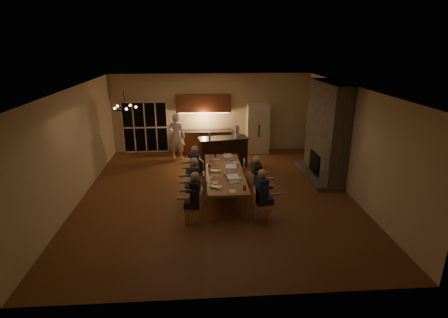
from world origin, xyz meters
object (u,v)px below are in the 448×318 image
dining_table (225,183)px  chair_right_near (262,205)px  chair_left_near (194,207)px  chair_right_mid (257,187)px  mug_back (211,161)px  plate_near (239,178)px  mug_front (225,175)px  person_left_mid (195,181)px  person_left_near (196,198)px  can_silver (228,178)px  chair_left_far (195,174)px  laptop_a (216,183)px  laptop_e (214,156)px  redcup_far (225,155)px  standing_person (177,136)px  person_right_near (261,195)px  laptop_f (230,157)px  mug_mid (228,164)px  chandelier (125,109)px  laptop_d (231,168)px  redcup_near (245,188)px  plate_left (215,182)px  person_left_far (195,167)px  plate_far (236,163)px  bar_island (223,152)px  laptop_b (234,178)px  can_cola (215,155)px  can_right (237,165)px  laptop_c (216,167)px  person_right_mid (256,179)px  chair_right_far (250,174)px  bar_bottle (210,136)px  redcup_mid (209,165)px  refrigerator (258,129)px

dining_table → chair_right_near: (0.84, -1.67, 0.07)m
chair_left_near → chair_right_mid: (1.79, 1.13, 0.00)m
chair_left_near → mug_back: (0.55, 2.45, 0.36)m
dining_table → plate_near: bearing=-56.8°
chair_left_near → mug_front: size_ratio=8.90×
person_left_mid → person_left_near: bearing=-3.8°
mug_front → can_silver: (0.06, -0.29, 0.01)m
chair_left_far → laptop_a: bearing=-1.6°
laptop_e → redcup_far: laptop_e is taller
chair_left_far → standing_person: (-0.73, 2.91, 0.46)m
person_right_near → person_left_mid: size_ratio=1.00×
laptop_f → mug_mid: bearing=-126.3°
chair_right_mid → redcup_far: bearing=6.1°
dining_table → chandelier: chandelier is taller
chair_left_near → laptop_d: size_ratio=2.78×
standing_person → redcup_near: size_ratio=15.14×
mug_front → person_left_mid: bearing=-170.4°
plate_left → chair_right_mid: bearing=15.4°
standing_person → can_silver: 4.53m
person_left_far → plate_far: person_left_far is taller
bar_island → mug_back: bearing=-114.6°
laptop_b → mug_front: laptop_b is taller
person_left_far → laptop_b: 1.80m
person_right_near → chair_left_near: bearing=81.4°
chair_left_far → can_cola: (0.67, 0.79, 0.37)m
laptop_f → can_right: size_ratio=2.67×
chandelier → mug_back: (2.27, 1.28, -1.95)m
laptop_c → redcup_near: laptop_c is taller
chair_right_near → person_left_far: bearing=42.6°
chair_left_far → plate_far: size_ratio=3.59×
laptop_d → mug_mid: 0.56m
laptop_c → plate_near: size_ratio=1.41×
bar_island → plate_near: bar_island is taller
person_left_near → person_left_far: size_ratio=1.00×
standing_person → mug_front: (1.58, -3.93, -0.11)m
chair_left_near → person_right_mid: (1.78, 1.14, 0.24)m
redcup_near → plate_left: (-0.75, 0.54, -0.05)m
laptop_f → person_right_mid: bearing=-93.8°
can_cola → can_right: bearing=-60.1°
laptop_e → can_cola: size_ratio=2.67×
chair_right_near → chair_right_far: same height
redcup_far → can_cola: (-0.32, -0.00, 0.00)m
laptop_f → bar_bottle: bar_bottle is taller
redcup_near → redcup_mid: (-0.86, 1.78, 0.00)m
mug_front → plate_near: size_ratio=0.44×
person_left_near → laptop_a: bearing=140.4°
laptop_f → chair_left_far: bearing=172.8°
chair_right_mid → mug_front: chair_right_mid is taller
person_left_mid → person_right_mid: bearing=86.0°
refrigerator → mug_back: bearing=-120.8°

